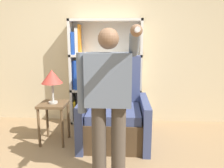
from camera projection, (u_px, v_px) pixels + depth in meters
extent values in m
cube|color=beige|center=(94.00, 44.00, 3.87)|extent=(8.00, 0.06, 2.80)
cube|color=silver|center=(72.00, 73.00, 3.82)|extent=(0.04, 0.28, 1.81)
cube|color=silver|center=(140.00, 73.00, 3.75)|extent=(0.04, 0.28, 1.81)
cube|color=silver|center=(106.00, 72.00, 3.91)|extent=(1.23, 0.01, 1.81)
cube|color=silver|center=(106.00, 121.00, 3.95)|extent=(1.23, 0.28, 0.04)
cube|color=silver|center=(106.00, 90.00, 3.84)|extent=(1.23, 0.28, 0.04)
cube|color=silver|center=(106.00, 56.00, 3.72)|extent=(1.23, 0.28, 0.04)
cube|color=silver|center=(106.00, 20.00, 3.61)|extent=(1.23, 0.28, 0.04)
cube|color=gold|center=(76.00, 110.00, 3.94)|extent=(0.04, 0.21, 0.36)
cube|color=black|center=(79.00, 106.00, 3.93)|extent=(0.05, 0.21, 0.51)
cube|color=#5B99A8|center=(82.00, 106.00, 3.92)|extent=(0.05, 0.21, 0.53)
cube|color=#5B99A8|center=(85.00, 107.00, 3.92)|extent=(0.05, 0.18, 0.48)
cube|color=#1E47B2|center=(75.00, 75.00, 3.82)|extent=(0.03, 0.15, 0.49)
cube|color=#1E47B2|center=(77.00, 75.00, 3.82)|extent=(0.04, 0.23, 0.50)
cube|color=#9E7A47|center=(80.00, 76.00, 3.82)|extent=(0.05, 0.21, 0.44)
cube|color=#1E47B2|center=(74.00, 43.00, 3.71)|extent=(0.05, 0.23, 0.37)
cube|color=white|center=(77.00, 41.00, 3.70)|extent=(0.05, 0.17, 0.44)
cube|color=orange|center=(80.00, 40.00, 3.70)|extent=(0.03, 0.16, 0.50)
cube|color=#4C3823|center=(114.00, 129.00, 3.16)|extent=(0.76, 0.84, 0.40)
cube|color=#3D4770|center=(114.00, 113.00, 3.07)|extent=(0.72, 0.72, 0.12)
cube|color=#3D4770|center=(116.00, 88.00, 3.43)|extent=(0.76, 0.16, 1.03)
cube|color=#3D4770|center=(85.00, 120.00, 3.16)|extent=(0.10, 0.92, 0.64)
cube|color=#3D4770|center=(144.00, 122.00, 3.11)|extent=(0.10, 0.92, 0.64)
cylinder|color=#473D33|center=(99.00, 142.00, 2.28)|extent=(0.15, 0.15, 0.82)
cylinder|color=#473D33|center=(118.00, 143.00, 2.27)|extent=(0.15, 0.15, 0.82)
cube|color=slate|center=(109.00, 79.00, 2.14)|extent=(0.45, 0.24, 0.52)
sphere|color=brown|center=(108.00, 39.00, 2.07)|extent=(0.20, 0.20, 0.20)
cylinder|color=slate|center=(81.00, 83.00, 2.17)|extent=(0.09, 0.09, 0.61)
cylinder|color=slate|center=(134.00, 44.00, 1.95)|extent=(0.09, 0.28, 0.23)
cylinder|color=slate|center=(136.00, 33.00, 1.70)|extent=(0.08, 0.27, 0.10)
sphere|color=brown|center=(136.00, 31.00, 1.57)|extent=(0.09, 0.09, 0.09)
cylinder|color=white|center=(137.00, 30.00, 1.47)|extent=(0.04, 0.15, 0.04)
cube|color=brown|center=(53.00, 104.00, 3.09)|extent=(0.38, 0.38, 0.04)
cylinder|color=brown|center=(39.00, 128.00, 3.00)|extent=(0.04, 0.04, 0.55)
cylinder|color=brown|center=(62.00, 129.00, 2.98)|extent=(0.04, 0.04, 0.55)
cylinder|color=brown|center=(47.00, 120.00, 3.32)|extent=(0.04, 0.04, 0.55)
cylinder|color=brown|center=(68.00, 120.00, 3.30)|extent=(0.04, 0.04, 0.55)
cylinder|color=#B7B2A8|center=(53.00, 102.00, 3.08)|extent=(0.13, 0.13, 0.02)
cylinder|color=#B7B2A8|center=(53.00, 92.00, 3.06)|extent=(0.03, 0.03, 0.26)
cone|color=#B2382D|center=(52.00, 77.00, 3.01)|extent=(0.29, 0.29, 0.19)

